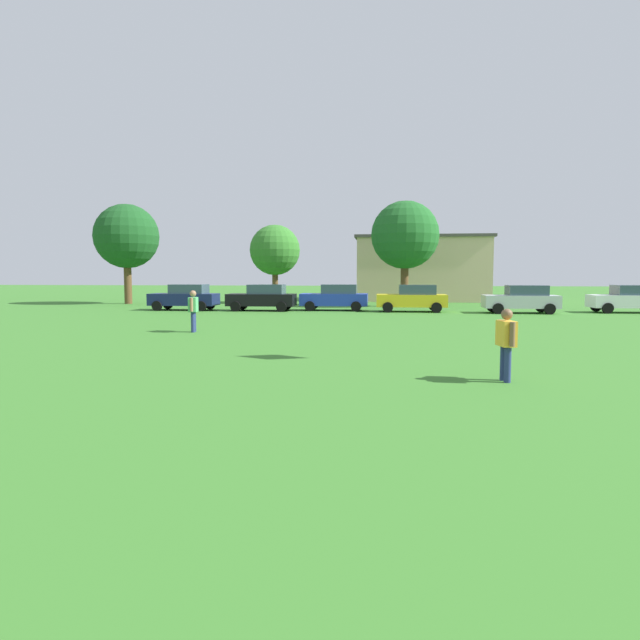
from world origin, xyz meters
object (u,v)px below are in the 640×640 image
(parked_car_blue_2, at_px, (335,297))
(tree_far_left, at_px, (127,237))
(parked_car_black_1, at_px, (263,297))
(parked_car_silver_4, at_px, (522,299))
(bystander_midfield, at_px, (193,307))
(parked_car_white_5, at_px, (629,299))
(parked_car_yellow_3, at_px, (413,298))
(tree_far_right, at_px, (405,235))
(tree_center, at_px, (275,250))
(parked_car_navy_0, at_px, (185,297))
(adult_bystander, at_px, (506,338))

(parked_car_blue_2, relative_size, tree_far_left, 0.55)
(parked_car_black_1, bearing_deg, parked_car_silver_4, 178.83)
(bystander_midfield, height_order, parked_car_white_5, bystander_midfield)
(parked_car_blue_2, bearing_deg, parked_car_black_1, 10.47)
(parked_car_yellow_3, height_order, parked_car_white_5, same)
(parked_car_yellow_3, xyz_separation_m, tree_far_right, (-0.32, 5.47, 4.24))
(parked_car_white_5, distance_m, tree_center, 25.10)
(parked_car_navy_0, xyz_separation_m, tree_far_left, (-7.18, 6.79, 4.39))
(bystander_midfield, xyz_separation_m, tree_far_right, (9.15, 18.56, 4.09))
(parked_car_navy_0, relative_size, parked_car_silver_4, 1.00)
(parked_car_blue_2, relative_size, tree_far_right, 0.57)
(tree_far_right, bearing_deg, parked_car_blue_2, -133.71)
(parked_car_navy_0, height_order, parked_car_white_5, same)
(adult_bystander, distance_m, parked_car_yellow_3, 22.24)
(parked_car_navy_0, relative_size, tree_center, 0.69)
(parked_car_silver_4, bearing_deg, parked_car_blue_2, -5.92)
(parked_car_silver_4, bearing_deg, parked_car_white_5, -170.36)
(tree_far_left, bearing_deg, parked_car_white_5, -9.77)
(tree_far_left, bearing_deg, adult_bystander, -51.81)
(tree_far_left, bearing_deg, bystander_midfield, -57.99)
(parked_car_yellow_3, bearing_deg, parked_car_navy_0, 0.69)
(parked_car_black_1, distance_m, tree_far_right, 11.56)
(tree_far_left, height_order, tree_center, tree_far_left)
(parked_car_navy_0, distance_m, parked_car_yellow_3, 14.61)
(parked_car_yellow_3, distance_m, tree_center, 14.14)
(tree_center, distance_m, tree_far_right, 10.75)
(parked_car_navy_0, xyz_separation_m, parked_car_yellow_3, (14.61, 0.18, 0.00))
(adult_bystander, bearing_deg, tree_far_left, 28.53)
(adult_bystander, bearing_deg, parked_car_yellow_3, -7.36)
(bystander_midfield, relative_size, tree_far_left, 0.22)
(parked_car_navy_0, height_order, tree_center, tree_center)
(parked_car_white_5, distance_m, tree_far_right, 14.78)
(parked_car_navy_0, relative_size, parked_car_white_5, 1.00)
(tree_center, bearing_deg, parked_car_white_5, -19.39)
(bystander_midfield, bearing_deg, parked_car_black_1, 172.06)
(parked_car_white_5, bearing_deg, tree_far_right, -20.00)
(bystander_midfield, bearing_deg, tree_far_right, 145.78)
(parked_car_black_1, relative_size, parked_car_white_5, 1.00)
(parked_car_navy_0, bearing_deg, bystander_midfield, 111.70)
(parked_car_navy_0, distance_m, parked_car_blue_2, 9.76)
(parked_car_silver_4, distance_m, parked_car_white_5, 6.64)
(bystander_midfield, bearing_deg, tree_far_left, -155.97)
(parked_car_black_1, bearing_deg, bystander_midfield, 90.04)
(parked_car_silver_4, bearing_deg, tree_far_right, -41.38)
(parked_car_black_1, xyz_separation_m, parked_car_yellow_3, (9.48, 0.16, 0.00))
(parked_car_blue_2, height_order, tree_center, tree_center)
(bystander_midfield, height_order, parked_car_yellow_3, bystander_midfield)
(parked_car_navy_0, height_order, parked_car_black_1, same)
(adult_bystander, bearing_deg, bystander_midfield, 38.96)
(parked_car_yellow_3, height_order, tree_far_right, tree_far_right)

